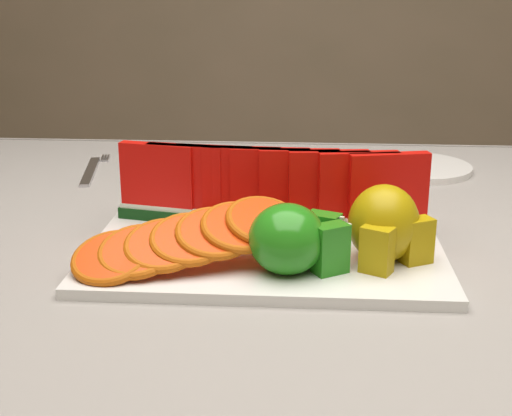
{
  "coord_description": "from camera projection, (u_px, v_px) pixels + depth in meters",
  "views": [
    {
      "loc": [
        0.04,
        -0.82,
        1.06
      ],
      "look_at": [
        -0.01,
        -0.05,
        0.81
      ],
      "focal_mm": 50.0,
      "sensor_mm": 36.0,
      "label": 1
    }
  ],
  "objects": [
    {
      "name": "pear_cluster",
      "position": [
        385.0,
        226.0,
        0.76
      ],
      "size": [
        0.1,
        0.1,
        0.09
      ],
      "color": "#9E5C09",
      "rests_on": "platter"
    },
    {
      "name": "fork",
      "position": [
        92.0,
        170.0,
        1.17
      ],
      "size": [
        0.05,
        0.19,
        0.0
      ],
      "color": "silver",
      "rests_on": "tablecloth"
    },
    {
      "name": "watermelon_row",
      "position": [
        270.0,
        190.0,
        0.86
      ],
      "size": [
        0.39,
        0.07,
        0.1
      ],
      "color": "#113B12",
      "rests_on": "platter"
    },
    {
      "name": "platter",
      "position": [
        267.0,
        246.0,
        0.83
      ],
      "size": [
        0.4,
        0.3,
        0.01
      ],
      "color": "silver",
      "rests_on": "tablecloth"
    },
    {
      "name": "tangerine_segments",
      "position": [
        252.0,
        228.0,
        0.83
      ],
      "size": [
        0.16,
        0.06,
        0.02
      ],
      "color": "orange",
      "rests_on": "platter"
    },
    {
      "name": "orange_fan_front",
      "position": [
        189.0,
        239.0,
        0.75
      ],
      "size": [
        0.26,
        0.16,
        0.07
      ],
      "color": "orange",
      "rests_on": "platter"
    },
    {
      "name": "table",
      "position": [
        267.0,
        312.0,
        0.91
      ],
      "size": [
        1.4,
        0.9,
        0.75
      ],
      "color": "#462A16",
      "rests_on": "ground"
    },
    {
      "name": "apple_cluster",
      "position": [
        294.0,
        240.0,
        0.74
      ],
      "size": [
        0.11,
        0.09,
        0.07
      ],
      "color": "#267710",
      "rests_on": "platter"
    },
    {
      "name": "tablecloth",
      "position": [
        267.0,
        267.0,
        0.89
      ],
      "size": [
        1.53,
        1.03,
        0.2
      ],
      "color": "gray",
      "rests_on": "table"
    },
    {
      "name": "side_plate",
      "position": [
        416.0,
        167.0,
        1.17
      ],
      "size": [
        0.18,
        0.18,
        0.01
      ],
      "color": "silver",
      "rests_on": "tablecloth"
    },
    {
      "name": "orange_fan_back",
      "position": [
        237.0,
        194.0,
        0.94
      ],
      "size": [
        0.23,
        0.1,
        0.04
      ],
      "color": "orange",
      "rests_on": "platter"
    }
  ]
}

